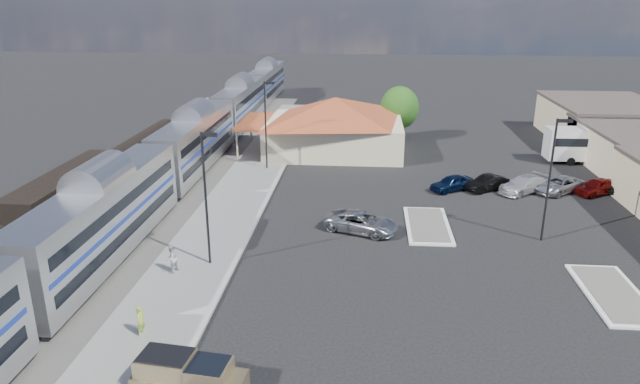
# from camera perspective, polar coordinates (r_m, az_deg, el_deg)

# --- Properties ---
(ground) EXTENTS (280.00, 280.00, 0.00)m
(ground) POSITION_cam_1_polar(r_m,az_deg,el_deg) (42.85, 5.62, -4.28)
(ground) COLOR black
(ground) RESTS_ON ground
(railbed) EXTENTS (16.00, 100.00, 0.12)m
(railbed) POSITION_cam_1_polar(r_m,az_deg,el_deg) (54.14, -17.27, 0.03)
(railbed) COLOR #4C4944
(railbed) RESTS_ON ground
(platform) EXTENTS (5.50, 92.00, 0.18)m
(platform) POSITION_cam_1_polar(r_m,az_deg,el_deg) (49.64, -8.43, -0.97)
(platform) COLOR gray
(platform) RESTS_ON ground
(passenger_train) EXTENTS (3.00, 104.00, 5.55)m
(passenger_train) POSITION_cam_1_polar(r_m,az_deg,el_deg) (58.87, -12.29, 4.81)
(passenger_train) COLOR silver
(passenger_train) RESTS_ON ground
(freight_cars) EXTENTS (2.80, 46.00, 4.00)m
(freight_cars) POSITION_cam_1_polar(r_m,az_deg,el_deg) (48.62, -23.86, -0.58)
(freight_cars) COLOR black
(freight_cars) RESTS_ON ground
(station_depot) EXTENTS (18.35, 12.24, 6.20)m
(station_depot) POSITION_cam_1_polar(r_m,az_deg,el_deg) (64.96, 1.45, 6.79)
(station_depot) COLOR beige
(station_depot) RESTS_ON ground
(traffic_island_south) EXTENTS (3.30, 7.50, 0.21)m
(traffic_island_south) POSITION_cam_1_polar(r_m,az_deg,el_deg) (44.92, 10.72, -3.26)
(traffic_island_south) COLOR silver
(traffic_island_south) RESTS_ON ground
(traffic_island_north) EXTENTS (3.30, 7.50, 0.21)m
(traffic_island_north) POSITION_cam_1_polar(r_m,az_deg,el_deg) (38.58, 27.30, -9.05)
(traffic_island_north) COLOR silver
(traffic_island_north) RESTS_ON ground
(lamp_plat_s) EXTENTS (1.08, 0.25, 9.00)m
(lamp_plat_s) POSITION_cam_1_polar(r_m,az_deg,el_deg) (36.70, -11.28, 0.31)
(lamp_plat_s) COLOR black
(lamp_plat_s) RESTS_ON ground
(lamp_plat_n) EXTENTS (1.08, 0.25, 9.00)m
(lamp_plat_n) POSITION_cam_1_polar(r_m,az_deg,el_deg) (57.44, -5.39, 7.34)
(lamp_plat_n) COLOR black
(lamp_plat_n) RESTS_ON ground
(lamp_lot) EXTENTS (1.08, 0.25, 9.00)m
(lamp_lot) POSITION_cam_1_polar(r_m,az_deg,el_deg) (43.05, 22.18, 2.03)
(lamp_lot) COLOR black
(lamp_lot) RESTS_ON ground
(tree_depot) EXTENTS (4.71, 4.71, 6.63)m
(tree_depot) POSITION_cam_1_polar(r_m,az_deg,el_deg) (70.67, 7.95, 8.35)
(tree_depot) COLOR #382314
(tree_depot) RESTS_ON ground
(pickup_truck) EXTENTS (5.16, 2.38, 1.72)m
(pickup_truck) POSITION_cam_1_polar(r_m,az_deg,el_deg) (27.35, -12.91, -17.49)
(pickup_truck) COLOR #9B855F
(pickup_truck) RESTS_ON ground
(suv) EXTENTS (6.07, 4.34, 1.54)m
(suv) POSITION_cam_1_polar(r_m,az_deg,el_deg) (43.03, 4.15, -3.02)
(suv) COLOR #A7AAB0
(suv) RESTS_ON ground
(coach_bus) EXTENTS (11.67, 2.85, 3.72)m
(coach_bus) POSITION_cam_1_polar(r_m,az_deg,el_deg) (67.37, 26.42, 4.38)
(coach_bus) COLOR white
(coach_bus) RESTS_ON ground
(person_a) EXTENTS (0.47, 0.65, 1.65)m
(person_a) POSITION_cam_1_polar(r_m,az_deg,el_deg) (31.54, -17.49, -12.16)
(person_a) COLOR #B9D342
(person_a) RESTS_ON platform
(person_b) EXTENTS (1.03, 1.15, 1.93)m
(person_b) POSITION_cam_1_polar(r_m,az_deg,el_deg) (37.53, -14.66, -6.43)
(person_b) COLOR silver
(person_b) RESTS_ON platform
(parked_car_a) EXTENTS (4.45, 3.72, 1.43)m
(parked_car_a) POSITION_cam_1_polar(r_m,az_deg,el_deg) (53.36, 13.04, 0.88)
(parked_car_a) COLOR #0B1938
(parked_car_a) RESTS_ON ground
(parked_car_b) EXTENTS (4.34, 3.54, 1.39)m
(parked_car_b) POSITION_cam_1_polar(r_m,az_deg,el_deg) (54.21, 16.34, 0.85)
(parked_car_b) COLOR black
(parked_car_b) RESTS_ON ground
(parked_car_c) EXTENTS (5.43, 4.81, 1.51)m
(parked_car_c) POSITION_cam_1_polar(r_m,az_deg,el_deg) (54.66, 19.69, 0.71)
(parked_car_c) COLOR silver
(parked_car_c) RESTS_ON ground
(parked_car_d) EXTENTS (5.47, 4.91, 1.41)m
(parked_car_d) POSITION_cam_1_polar(r_m,az_deg,el_deg) (55.87, 22.78, 0.66)
(parked_car_d) COLOR #999CA1
(parked_car_d) RESTS_ON ground
(parked_car_e) EXTENTS (4.61, 3.72, 1.48)m
(parked_car_e) POSITION_cam_1_polar(r_m,az_deg,el_deg) (56.68, 25.94, 0.50)
(parked_car_e) COLOR maroon
(parked_car_e) RESTS_ON ground
(parked_car_f) EXTENTS (4.58, 3.97, 1.49)m
(parked_car_f) POSITION_cam_1_polar(r_m,az_deg,el_deg) (58.18, 28.78, 0.50)
(parked_car_f) COLOR black
(parked_car_f) RESTS_ON ground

